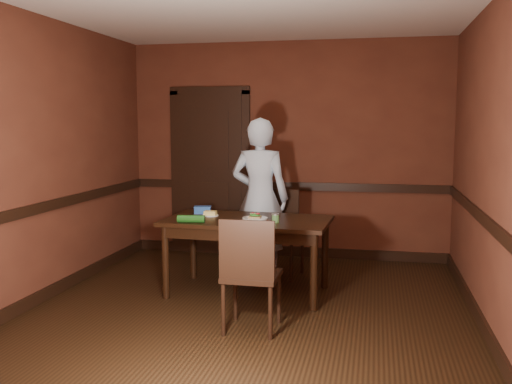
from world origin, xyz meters
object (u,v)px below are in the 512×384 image
at_px(cheese_saucer, 210,214).
at_px(food_tub, 203,210).
at_px(sandwich_plate, 255,217).
at_px(sauce_jar, 275,218).
at_px(chair_far, 281,234).
at_px(person, 260,198).
at_px(chair_near, 252,273).
at_px(dining_table, 248,256).

relative_size(cheese_saucer, food_tub, 0.83).
distance_m(sandwich_plate, sauce_jar, 0.28).
height_order(chair_far, sauce_jar, chair_far).
relative_size(chair_far, cheese_saucer, 5.80).
height_order(person, sauce_jar, person).
relative_size(chair_far, chair_near, 1.00).
distance_m(sandwich_plate, cheese_saucer, 0.50).
relative_size(chair_near, sandwich_plate, 3.80).
distance_m(chair_far, chair_near, 1.69).
relative_size(sandwich_plate, cheese_saucer, 1.52).
relative_size(chair_near, cheese_saucer, 5.80).
bearing_deg(sandwich_plate, person, 97.34).
distance_m(chair_near, person, 1.71).
height_order(person, food_tub, person).
bearing_deg(dining_table, chair_far, 75.73).
bearing_deg(cheese_saucer, food_tub, 131.68).
bearing_deg(chair_far, cheese_saucer, -125.30).
bearing_deg(sandwich_plate, food_tub, 158.12).
relative_size(chair_far, person, 0.54).
height_order(chair_far, person, person).
bearing_deg(chair_near, sandwich_plate, -78.90).
bearing_deg(dining_table, sauce_jar, -24.61).
distance_m(sauce_jar, cheese_saucer, 0.76).
height_order(chair_far, chair_near, same).
height_order(sauce_jar, cheese_saucer, sauce_jar).
bearing_deg(chair_far, food_tub, -137.70).
bearing_deg(chair_far, person, -157.22).
xyz_separation_m(chair_near, cheese_saucer, (-0.67, 1.08, 0.30)).
bearing_deg(person, chair_near, 102.14).
distance_m(person, food_tub, 0.68).
bearing_deg(chair_near, dining_table, -74.79).
distance_m(chair_near, food_tub, 1.49).
relative_size(dining_table, cheese_saucer, 9.81).
relative_size(dining_table, sauce_jar, 18.42).
xyz_separation_m(person, cheese_saucer, (-0.40, -0.56, -0.10)).
bearing_deg(person, sauce_jar, 114.18).
height_order(cheese_saucer, food_tub, food_tub).
relative_size(chair_far, food_tub, 4.82).
height_order(chair_near, sauce_jar, chair_near).
bearing_deg(chair_near, chair_far, -88.01).
distance_m(dining_table, chair_near, 1.02).
bearing_deg(food_tub, cheese_saucer, -60.17).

